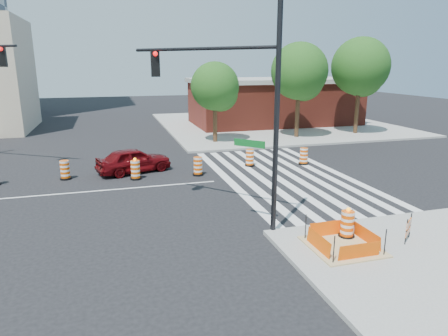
{
  "coord_description": "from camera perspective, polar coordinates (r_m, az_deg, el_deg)",
  "views": [
    {
      "loc": [
        1.92,
        -19.45,
        5.98
      ],
      "look_at": [
        6.79,
        -2.62,
        1.4
      ],
      "focal_mm": 32.0,
      "sensor_mm": 36.0,
      "label": 1
    }
  ],
  "objects": [
    {
      "name": "tree_north_d",
      "position": [
        33.2,
        10.73,
        12.99
      ],
      "size": [
        4.53,
        4.53,
        7.7
      ],
      "color": "#382314",
      "rests_on": "ground"
    },
    {
      "name": "tree_north_c",
      "position": [
        30.57,
        -1.24,
        11.2
      ],
      "size": [
        3.67,
        3.64,
        6.18
      ],
      "color": "#382314",
      "rests_on": "ground"
    },
    {
      "name": "brick_storefront",
      "position": [
        40.92,
        7.16,
        9.39
      ],
      "size": [
        16.5,
        8.5,
        4.6
      ],
      "color": "maroon",
      "rests_on": "ground"
    },
    {
      "name": "lane_centerline",
      "position": [
        20.44,
        -20.83,
        -3.34
      ],
      "size": [
        14.0,
        0.12,
        0.01
      ],
      "primitive_type": "cube",
      "color": "silver",
      "rests_on": "ground"
    },
    {
      "name": "median_drum_3",
      "position": [
        22.85,
        -21.76,
        -0.35
      ],
      "size": [
        0.6,
        0.6,
        1.02
      ],
      "color": "black",
      "rests_on": "ground"
    },
    {
      "name": "median_drum_6",
      "position": [
        24.06,
        3.71,
        1.4
      ],
      "size": [
        0.6,
        0.6,
        1.02
      ],
      "color": "black",
      "rests_on": "ground"
    },
    {
      "name": "tree_north_e",
      "position": [
        36.39,
        18.92,
        13.13
      ],
      "size": [
        4.82,
        4.82,
        8.2
      ],
      "color": "#382314",
      "rests_on": "ground"
    },
    {
      "name": "ground",
      "position": [
        20.44,
        -20.82,
        -3.36
      ],
      "size": [
        120.0,
        120.0,
        0.0
      ],
      "primitive_type": "plane",
      "color": "black",
      "rests_on": "ground"
    },
    {
      "name": "median_drum_5",
      "position": [
        22.05,
        -3.75,
        0.17
      ],
      "size": [
        0.6,
        0.6,
        1.02
      ],
      "color": "black",
      "rests_on": "ground"
    },
    {
      "name": "pit_drum",
      "position": [
        14.48,
        17.18,
        -7.81
      ],
      "size": [
        0.56,
        0.56,
        1.11
      ],
      "color": "black",
      "rests_on": "ground"
    },
    {
      "name": "barricade",
      "position": [
        14.96,
        24.86,
        -7.7
      ],
      "size": [
        0.61,
        0.5,
        0.89
      ],
      "rotation": [
        0.0,
        0.0,
        0.68
      ],
      "color": "#E14F04",
      "rests_on": "ground"
    },
    {
      "name": "signal_pole_se",
      "position": [
        14.4,
        1.27,
        10.87
      ],
      "size": [
        4.32,
        4.65,
        8.21
      ],
      "rotation": [
        0.0,
        0.0,
        2.32
      ],
      "color": "black",
      "rests_on": "ground"
    },
    {
      "name": "median_drum_7",
      "position": [
        24.88,
        11.32,
        1.58
      ],
      "size": [
        0.6,
        0.6,
        1.02
      ],
      "color": "black",
      "rests_on": "ground"
    },
    {
      "name": "red_coupe",
      "position": [
        23.13,
        -12.76,
        1.1
      ],
      "size": [
        4.47,
        2.87,
        1.42
      ],
      "primitive_type": "imported",
      "rotation": [
        0.0,
        0.0,
        1.88
      ],
      "color": "#57070B",
      "rests_on": "ground"
    },
    {
      "name": "crosswalk_east",
      "position": [
        22.26,
        8.43,
        -1.08
      ],
      "size": [
        6.75,
        13.5,
        0.01
      ],
      "color": "silver",
      "rests_on": "ground"
    },
    {
      "name": "sidewalk_ne",
      "position": [
        41.18,
        7.06,
        6.29
      ],
      "size": [
        22.0,
        22.0,
        0.15
      ],
      "primitive_type": "cube",
      "color": "gray",
      "rests_on": "ground"
    },
    {
      "name": "median_drum_4",
      "position": [
        21.75,
        -12.54,
        -0.34
      ],
      "size": [
        0.6,
        0.6,
        1.18
      ],
      "color": "black",
      "rests_on": "ground"
    },
    {
      "name": "excavation_pit",
      "position": [
        13.87,
        16.59,
        -10.52
      ],
      "size": [
        2.2,
        2.2,
        0.9
      ],
      "color": "tan",
      "rests_on": "ground"
    }
  ]
}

